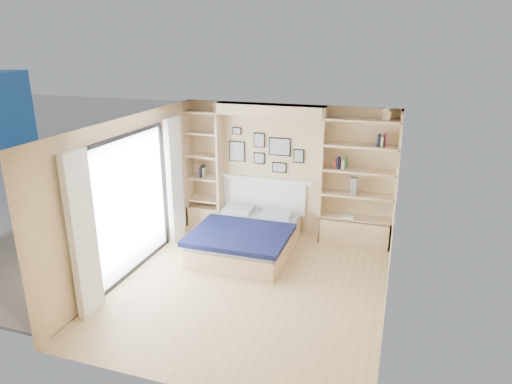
% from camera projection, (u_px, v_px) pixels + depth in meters
% --- Properties ---
extents(ground, '(4.50, 4.50, 0.00)m').
position_uv_depth(ground, '(250.00, 287.00, 7.00)').
color(ground, tan).
rests_on(ground, ground).
extents(room_shell, '(4.50, 4.50, 4.50)m').
position_uv_depth(room_shell, '(256.00, 188.00, 8.14)').
color(room_shell, tan).
rests_on(room_shell, ground).
extents(bed, '(1.65, 2.10, 1.07)m').
position_uv_depth(bed, '(247.00, 237.00, 8.09)').
color(bed, beige).
rests_on(bed, ground).
extents(photo_gallery, '(1.48, 0.02, 0.82)m').
position_uv_depth(photo_gallery, '(264.00, 151.00, 8.62)').
color(photo_gallery, black).
rests_on(photo_gallery, ground).
extents(reading_lamps, '(1.92, 0.12, 0.15)m').
position_uv_depth(reading_lamps, '(268.00, 180.00, 8.54)').
color(reading_lamps, silver).
rests_on(reading_lamps, ground).
extents(shelf_decor, '(3.54, 0.23, 2.03)m').
position_uv_depth(shelf_decor, '(344.00, 154.00, 8.02)').
color(shelf_decor, '#A51E1E').
rests_on(shelf_decor, ground).
extents(deck, '(3.20, 4.00, 0.05)m').
position_uv_depth(deck, '(57.00, 254.00, 8.04)').
color(deck, '#766657').
rests_on(deck, ground).
extents(deck_chair, '(0.67, 0.89, 0.79)m').
position_uv_depth(deck_chair, '(70.00, 232.00, 8.04)').
color(deck_chair, tan).
rests_on(deck_chair, ground).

